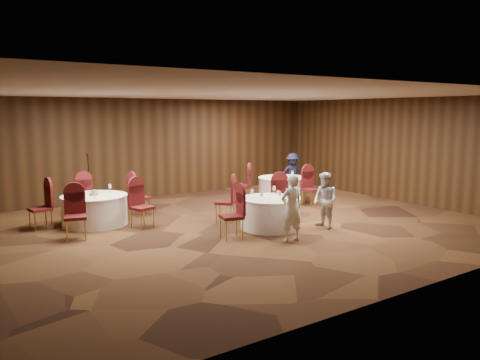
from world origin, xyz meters
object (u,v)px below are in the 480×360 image
mic_stand (90,195)px  table_right (283,189)px  table_left (95,210)px  man_c (293,173)px  woman_b (325,200)px  woman_a (292,208)px  table_main (270,213)px

mic_stand → table_right: bearing=-16.2°
table_left → man_c: size_ratio=1.15×
table_left → woman_b: (4.50, -3.39, 0.30)m
table_right → woman_a: bearing=-126.5°
table_right → woman_b: size_ratio=1.14×
woman_a → mic_stand: bearing=-57.2°
table_right → woman_b: (-1.39, -3.33, 0.30)m
woman_a → woman_b: woman_a is taller
table_right → man_c: (1.10, 0.83, 0.32)m
table_main → man_c: (3.59, 3.46, 0.32)m
table_left → man_c: 7.03m
table_main → woman_b: (1.11, -0.69, 0.30)m
table_left → woman_a: 4.93m
table_right → man_c: man_c is taller
table_main → mic_stand: bearing=125.8°
table_main → table_right: same height
table_left → table_main: bearing=-38.5°
mic_stand → woman_b: size_ratio=1.21×
man_c → table_right: bearing=-110.7°
woman_a → man_c: (3.89, 4.59, -0.03)m
man_c → woman_b: bearing=-88.6°
mic_stand → woman_b: bearing=-49.8°
mic_stand → table_left: bearing=-101.7°
woman_b → table_main: bearing=-118.6°
woman_a → woman_b: bearing=-157.2°
table_right → mic_stand: bearing=163.8°
table_right → table_main: bearing=-133.5°
table_main → table_right: (2.50, 2.64, 0.00)m
woman_b → man_c: bearing=152.6°
table_main → table_left: (-3.39, 2.70, 0.00)m
table_main → table_left: bearing=141.5°
table_right → mic_stand: (-5.57, 1.62, 0.10)m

